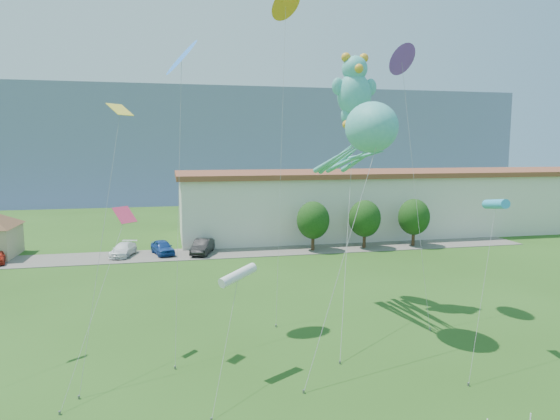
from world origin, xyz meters
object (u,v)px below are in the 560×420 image
(octopus_kite, at_px, (363,140))
(teddy_bear_kite, at_px, (354,89))
(parked_car_white, at_px, (123,250))
(parked_car_blue, at_px, (163,247))
(parked_car_black, at_px, (203,246))
(warehouse, at_px, (406,201))

(octopus_kite, xyz_separation_m, teddy_bear_kite, (1.12, 4.64, 3.54))
(parked_car_white, distance_m, parked_car_blue, 3.99)
(parked_car_white, distance_m, teddy_bear_kite, 30.35)
(parked_car_white, relative_size, parked_car_blue, 1.05)
(parked_car_black, bearing_deg, teddy_bear_kite, -46.63)
(warehouse, xyz_separation_m, octopus_kite, (-19.63, -33.11, 7.62))
(parked_car_white, distance_m, octopus_kite, 31.61)
(parked_car_blue, height_order, octopus_kite, octopus_kite)
(parked_car_white, height_order, octopus_kite, octopus_kite)
(parked_car_white, height_order, parked_car_black, parked_car_black)
(warehouse, relative_size, parked_car_black, 12.86)
(parked_car_black, bearing_deg, parked_car_white, -167.84)
(parked_car_black, xyz_separation_m, octopus_kite, (8.33, -23.90, 10.90))
(parked_car_blue, distance_m, parked_car_black, 4.20)
(warehouse, xyz_separation_m, parked_car_blue, (-32.11, -8.54, -3.32))
(parked_car_white, xyz_separation_m, teddy_bear_kite, (17.60, -19.98, 14.56))
(octopus_kite, height_order, teddy_bear_kite, teddy_bear_kite)
(parked_car_white, xyz_separation_m, parked_car_black, (8.14, -0.72, 0.12))
(octopus_kite, relative_size, teddy_bear_kite, 0.79)
(parked_car_white, bearing_deg, teddy_bear_kite, -34.65)
(parked_car_black, bearing_deg, octopus_kite, -53.55)
(warehouse, distance_m, parked_car_white, 37.24)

